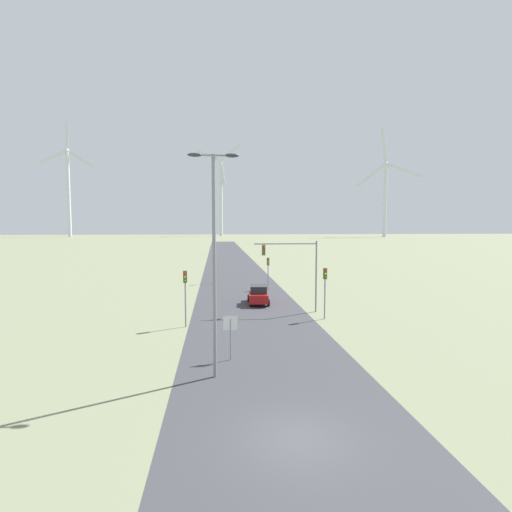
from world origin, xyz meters
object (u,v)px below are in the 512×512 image
traffic_light_post_mid_left (214,261)px  stop_sign_near (230,329)px  traffic_light_post_near_right (325,282)px  traffic_light_mast_overhead (295,261)px  wind_turbine_left (221,191)px  car_approaching (258,295)px  streetlamp (214,242)px  traffic_light_post_near_left (185,286)px  wind_turbine_far_left (68,186)px  wind_turbine_center (385,191)px  traffic_light_post_mid_right (268,266)px

traffic_light_post_mid_left → stop_sign_near: bearing=-87.8°
traffic_light_post_near_right → traffic_light_post_mid_left: traffic_light_post_near_right is taller
traffic_light_mast_overhead → wind_turbine_left: 243.16m
car_approaching → wind_turbine_left: (-0.84, 237.65, 29.79)m
streetlamp → traffic_light_post_mid_left: 32.74m
streetlamp → traffic_light_post_near_left: bearing=102.4°
streetlamp → traffic_light_post_mid_left: streetlamp is taller
stop_sign_near → car_approaching: (3.27, 15.97, -0.87)m
car_approaching → wind_turbine_far_left: bearing=113.2°
wind_turbine_far_left → wind_turbine_left: wind_turbine_far_left is taller
wind_turbine_far_left → stop_sign_near: bearing=-68.9°
wind_turbine_center → wind_turbine_left: bearing=161.3°
wind_turbine_left → traffic_light_post_mid_right: bearing=-89.3°
stop_sign_near → traffic_light_post_near_right: traffic_light_post_near_right is taller
traffic_light_post_mid_right → wind_turbine_left: bearing=90.7°
traffic_light_post_near_left → wind_turbine_center: 238.45m
traffic_light_post_mid_right → car_approaching: 8.78m
stop_sign_near → traffic_light_mast_overhead: traffic_light_mast_overhead is taller
traffic_light_post_mid_right → wind_turbine_center: size_ratio=0.06×
wind_turbine_center → traffic_light_post_near_left: bearing=-116.9°
stop_sign_near → wind_turbine_left: wind_turbine_left is taller
wind_turbine_far_left → wind_turbine_center: size_ratio=1.06×
traffic_light_post_near_right → traffic_light_post_mid_right: traffic_light_post_near_right is taller
traffic_light_post_mid_left → car_approaching: bearing=-72.6°
traffic_light_post_mid_right → wind_turbine_left: size_ratio=0.06×
wind_turbine_far_left → traffic_light_post_near_left: bearing=-68.9°
stop_sign_near → traffic_light_post_mid_left: 30.09m
traffic_light_post_mid_left → car_approaching: (4.42, -14.08, -2.00)m
traffic_light_post_near_right → car_approaching: 8.58m
traffic_light_post_near_right → wind_turbine_left: 246.09m
traffic_light_post_near_right → traffic_light_mast_overhead: size_ratio=0.67×
stop_sign_near → traffic_light_post_mid_right: traffic_light_post_mid_right is taller
traffic_light_post_near_left → wind_turbine_far_left: bearing=111.1°
traffic_light_post_near_left → wind_turbine_far_left: wind_turbine_far_left is taller
traffic_light_post_near_right → wind_turbine_far_left: bearing=113.5°
stop_sign_near → traffic_light_post_mid_right: (5.31, 24.30, 1.01)m
traffic_light_post_near_right → wind_turbine_far_left: wind_turbine_far_left is taller
car_approaching → wind_turbine_center: 228.55m
wind_turbine_left → wind_turbine_center: bearing=-18.7°
traffic_light_post_near_right → car_approaching: (-4.75, 6.81, -2.16)m
traffic_light_post_mid_right → car_approaching: bearing=-103.8°
stop_sign_near → traffic_light_post_mid_right: bearing=77.7°
car_approaching → traffic_light_post_near_right: bearing=-55.1°
wind_turbine_left → wind_turbine_center: (101.67, -34.41, -2.20)m
traffic_light_post_mid_right → wind_turbine_far_left: size_ratio=0.05×
stop_sign_near → wind_turbine_center: 244.13m
stop_sign_near → wind_turbine_center: (104.09, 219.21, 26.72)m
traffic_light_post_mid_right → wind_turbine_center: (98.79, 194.91, 25.70)m
wind_turbine_center → traffic_light_post_mid_right: bearing=-116.9°
traffic_light_post_mid_left → traffic_light_post_near_right: bearing=-66.3°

